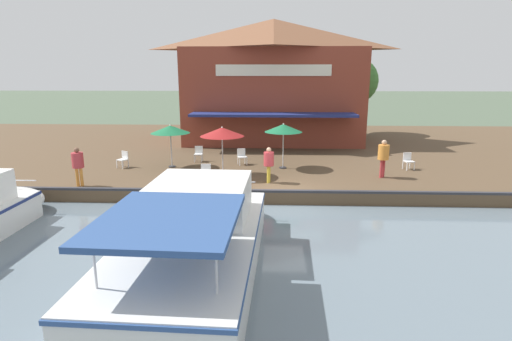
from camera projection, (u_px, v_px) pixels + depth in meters
name	position (u px, v px, depth m)	size (l,w,h in m)	color
ground_plane	(276.00, 207.00, 16.62)	(220.00, 220.00, 0.00)	#4C5B47
quay_deck	(275.00, 150.00, 27.22)	(22.00, 56.00, 0.60)	brown
quay_edge_fender	(277.00, 191.00, 16.56)	(0.20, 50.40, 0.10)	#2D2D33
waterfront_restaurant	(273.00, 80.00, 28.63)	(9.10, 12.71, 8.48)	brown
patio_umbrella_mid_patio_left	(283.00, 128.00, 20.26)	(1.92, 1.92, 2.34)	#B7B7B7
patio_umbrella_back_row	(170.00, 129.00, 20.52)	(2.01, 2.01, 2.24)	#B7B7B7
patio_umbrella_by_entrance	(222.00, 132.00, 18.70)	(2.07, 2.07, 2.38)	#B7B7B7
cafe_chair_back_row_seat	(123.00, 159.00, 20.82)	(0.59, 0.59, 0.85)	white
cafe_chair_mid_patio	(206.00, 173.00, 17.85)	(0.47, 0.47, 0.85)	white
cafe_chair_beside_entrance	(408.00, 160.00, 20.42)	(0.53, 0.53, 0.85)	white
cafe_chair_facing_river	(199.00, 153.00, 22.24)	(0.44, 0.44, 0.85)	white
cafe_chair_under_first_umbrella	(242.00, 156.00, 21.51)	(0.56, 0.56, 0.85)	white
person_at_quay_edge	(269.00, 161.00, 17.81)	(0.46, 0.46, 1.61)	gold
person_mid_patio	(383.00, 154.00, 18.66)	(0.51, 0.51, 1.80)	#B23338
person_near_entrance	(78.00, 162.00, 17.22)	(0.49, 0.49, 1.72)	orange
motorboat_second_along	(199.00, 232.00, 11.70)	(9.45, 3.83, 2.33)	silver
tree_upstream_bank	(354.00, 83.00, 31.45)	(3.76, 3.58, 5.99)	brown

